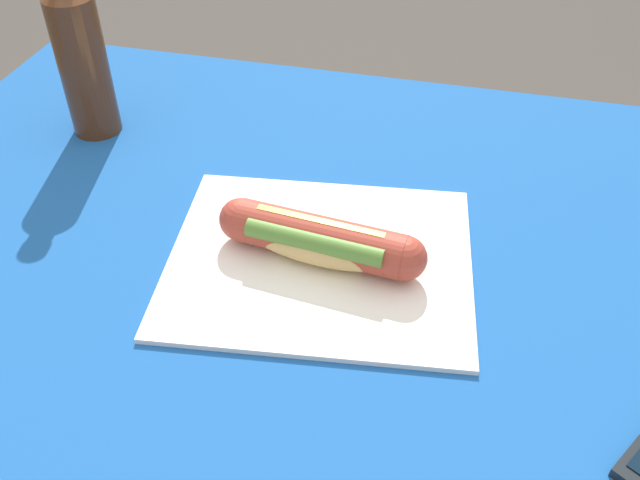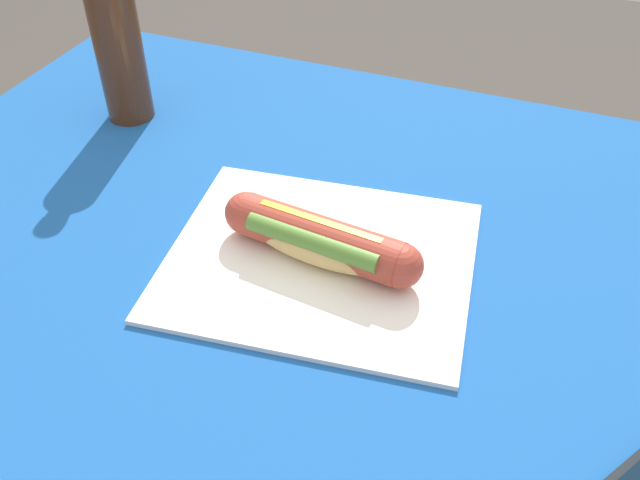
# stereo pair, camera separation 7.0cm
# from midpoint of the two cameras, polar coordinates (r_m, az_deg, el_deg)

# --- Properties ---
(dining_table) EXTENTS (1.22, 0.80, 0.77)m
(dining_table) POSITION_cam_midpoint_polar(r_m,az_deg,el_deg) (0.83, 6.68, -9.33)
(dining_table) COLOR brown
(dining_table) RESTS_ON ground
(paper_wrapper) EXTENTS (0.34, 0.30, 0.01)m
(paper_wrapper) POSITION_cam_midpoint_polar(r_m,az_deg,el_deg) (0.72, 2.79, -1.75)
(paper_wrapper) COLOR white
(paper_wrapper) RESTS_ON dining_table
(hot_dog) EXTENTS (0.22, 0.07, 0.05)m
(hot_dog) POSITION_cam_midpoint_polar(r_m,az_deg,el_deg) (0.70, 2.83, -0.10)
(hot_dog) COLOR #DBB26B
(hot_dog) RESTS_ON paper_wrapper
(soda_bottle) EXTENTS (0.06, 0.06, 0.23)m
(soda_bottle) POSITION_cam_midpoint_polar(r_m,az_deg,el_deg) (0.94, -14.26, 15.31)
(soda_bottle) COLOR #4C2814
(soda_bottle) RESTS_ON dining_table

